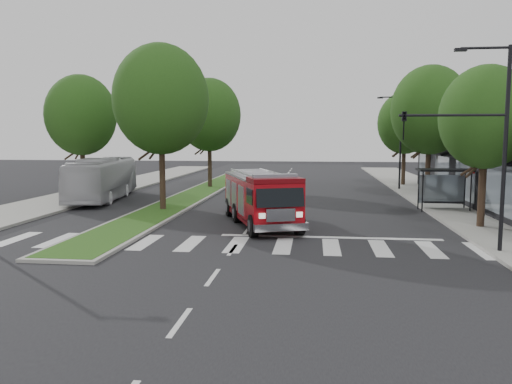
# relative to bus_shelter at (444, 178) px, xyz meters

# --- Properties ---
(ground) EXTENTS (140.00, 140.00, 0.00)m
(ground) POSITION_rel_bus_shelter_xyz_m (-11.20, -8.15, -2.04)
(ground) COLOR black
(ground) RESTS_ON ground
(sidewalk_right) EXTENTS (5.00, 80.00, 0.15)m
(sidewalk_right) POSITION_rel_bus_shelter_xyz_m (1.30, 1.85, -1.96)
(sidewalk_right) COLOR gray
(sidewalk_right) RESTS_ON ground
(sidewalk_left) EXTENTS (5.00, 80.00, 0.15)m
(sidewalk_left) POSITION_rel_bus_shelter_xyz_m (-25.70, 1.85, -1.96)
(sidewalk_left) COLOR gray
(sidewalk_left) RESTS_ON ground
(median) EXTENTS (3.00, 50.00, 0.15)m
(median) POSITION_rel_bus_shelter_xyz_m (-17.20, 9.85, -1.96)
(median) COLOR gray
(median) RESTS_ON ground
(bus_shelter) EXTENTS (3.20, 1.60, 2.61)m
(bus_shelter) POSITION_rel_bus_shelter_xyz_m (0.00, 0.00, 0.00)
(bus_shelter) COLOR black
(bus_shelter) RESTS_ON ground
(tree_right_near) EXTENTS (4.40, 4.40, 8.05)m
(tree_right_near) POSITION_rel_bus_shelter_xyz_m (0.30, -6.15, 3.47)
(tree_right_near) COLOR black
(tree_right_near) RESTS_ON ground
(tree_right_mid) EXTENTS (5.60, 5.60, 9.72)m
(tree_right_mid) POSITION_rel_bus_shelter_xyz_m (0.30, 5.85, 4.45)
(tree_right_mid) COLOR black
(tree_right_mid) RESTS_ON ground
(tree_right_far) EXTENTS (5.00, 5.00, 8.73)m
(tree_right_far) POSITION_rel_bus_shelter_xyz_m (0.30, 15.85, 3.80)
(tree_right_far) COLOR black
(tree_right_far) RESTS_ON ground
(tree_median_near) EXTENTS (5.80, 5.80, 10.16)m
(tree_median_near) POSITION_rel_bus_shelter_xyz_m (-17.20, -2.15, 4.77)
(tree_median_near) COLOR black
(tree_median_near) RESTS_ON ground
(tree_median_far) EXTENTS (5.60, 5.60, 9.72)m
(tree_median_far) POSITION_rel_bus_shelter_xyz_m (-17.20, 11.85, 4.45)
(tree_median_far) COLOR black
(tree_median_far) RESTS_ON ground
(tree_left_mid) EXTENTS (5.20, 5.20, 9.16)m
(tree_left_mid) POSITION_rel_bus_shelter_xyz_m (-25.20, 3.85, 4.12)
(tree_left_mid) COLOR black
(tree_left_mid) RESTS_ON ground
(streetlight_right_near) EXTENTS (4.08, 0.22, 8.00)m
(streetlight_right_near) POSITION_rel_bus_shelter_xyz_m (-1.59, -11.65, 2.63)
(streetlight_right_near) COLOR black
(streetlight_right_near) RESTS_ON ground
(streetlight_right_far) EXTENTS (2.11, 0.20, 8.00)m
(streetlight_right_far) POSITION_rel_bus_shelter_xyz_m (-0.85, 11.85, 2.44)
(streetlight_right_far) COLOR black
(streetlight_right_far) RESTS_ON ground
(fire_engine) EXTENTS (5.07, 8.59, 2.86)m
(fire_engine) POSITION_rel_bus_shelter_xyz_m (-10.72, -6.12, -0.67)
(fire_engine) COLOR #5E0509
(fire_engine) RESTS_ON ground
(city_bus) EXTENTS (4.19, 11.23, 3.05)m
(city_bus) POSITION_rel_bus_shelter_xyz_m (-23.20, 2.81, -0.51)
(city_bus) COLOR #B9B9BE
(city_bus) RESTS_ON ground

